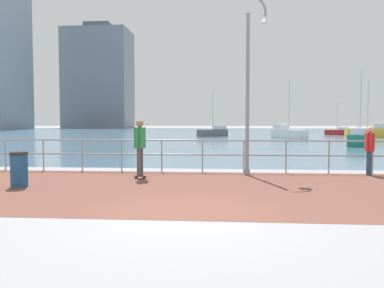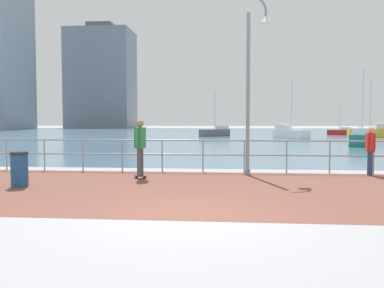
{
  "view_description": "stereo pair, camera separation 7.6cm",
  "coord_description": "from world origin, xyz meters",
  "views": [
    {
      "loc": [
        0.74,
        -7.34,
        1.73
      ],
      "look_at": [
        -0.16,
        3.62,
        1.1
      ],
      "focal_mm": 37.01,
      "sensor_mm": 36.0,
      "label": 1
    },
    {
      "loc": [
        0.81,
        -7.33,
        1.73
      ],
      "look_at": [
        -0.16,
        3.62,
        1.1
      ],
      "focal_mm": 37.01,
      "sensor_mm": 36.0,
      "label": 2
    }
  ],
  "objects": [
    {
      "name": "tower_slate",
      "position": [
        -34.37,
        101.59,
        13.66
      ],
      "size": [
        17.53,
        12.53,
        28.99
      ],
      "color": "slate",
      "rests_on": "ground"
    },
    {
      "name": "sailboat_teal",
      "position": [
        16.23,
        36.5,
        0.59
      ],
      "size": [
        4.49,
        1.58,
        6.23
      ],
      "color": "gold",
      "rests_on": "ground"
    },
    {
      "name": "bystander",
      "position": [
        5.37,
        5.69,
        0.92
      ],
      "size": [
        0.29,
        0.56,
        1.57
      ],
      "color": "navy",
      "rests_on": "ground"
    },
    {
      "name": "ground",
      "position": [
        0.0,
        40.0,
        0.0
      ],
      "size": [
        220.0,
        220.0,
        0.0
      ],
      "primitive_type": "plane",
      "color": "#9E9EA3"
    },
    {
      "name": "brick_paving",
      "position": [
        0.0,
        2.72,
        0.0
      ],
      "size": [
        28.0,
        6.64,
        0.01
      ],
      "primitive_type": "cube",
      "color": "brown",
      "rests_on": "ground"
    },
    {
      "name": "sailboat_gray",
      "position": [
        15.33,
        45.08,
        0.4
      ],
      "size": [
        2.73,
        2.83,
        4.22
      ],
      "color": "#B21E1E",
      "rests_on": "ground"
    },
    {
      "name": "lamppost",
      "position": [
        1.63,
        5.45,
        3.17
      ],
      "size": [
        0.82,
        0.36,
        5.74
      ],
      "color": "gray",
      "rests_on": "ground"
    },
    {
      "name": "sailboat_yellow",
      "position": [
        -0.52,
        38.94,
        0.51
      ],
      "size": [
        3.63,
        3.36,
        5.31
      ],
      "color": "#595960",
      "rests_on": "ground"
    },
    {
      "name": "harbor_water",
      "position": [
        0.0,
        51.04,
        0.0
      ],
      "size": [
        180.0,
        88.0,
        0.0
      ],
      "primitive_type": "cube",
      "color": "slate",
      "rests_on": "ground"
    },
    {
      "name": "trash_bin",
      "position": [
        -4.64,
        2.6,
        0.47
      ],
      "size": [
        0.46,
        0.46,
        0.93
      ],
      "color": "navy",
      "rests_on": "ground"
    },
    {
      "name": "waterfront_railing",
      "position": [
        0.0,
        6.04,
        0.77
      ],
      "size": [
        25.25,
        0.06,
        1.11
      ],
      "color": "#8C99A3",
      "rests_on": "ground"
    },
    {
      "name": "sailboat_ivory",
      "position": [
        7.18,
        33.41,
        0.56
      ],
      "size": [
        3.35,
        4.2,
        5.85
      ],
      "color": "white",
      "rests_on": "ground"
    },
    {
      "name": "skateboarder",
      "position": [
        -1.79,
        4.34,
        1.08
      ],
      "size": [
        0.41,
        0.56,
        1.79
      ],
      "color": "black",
      "rests_on": "ground"
    },
    {
      "name": "sailboat_navy",
      "position": [
        10.29,
        21.45,
        0.51
      ],
      "size": [
        2.71,
        3.96,
        5.36
      ],
      "color": "#197266",
      "rests_on": "ground"
    }
  ]
}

